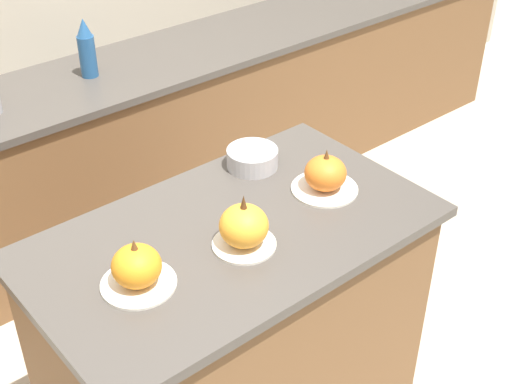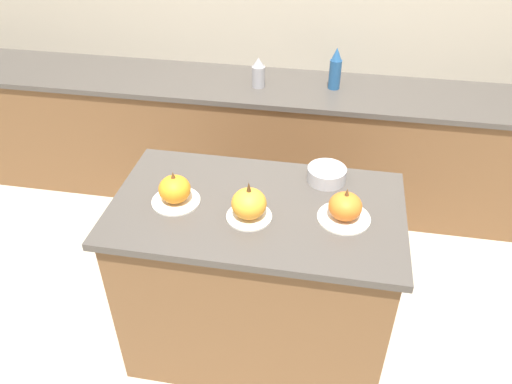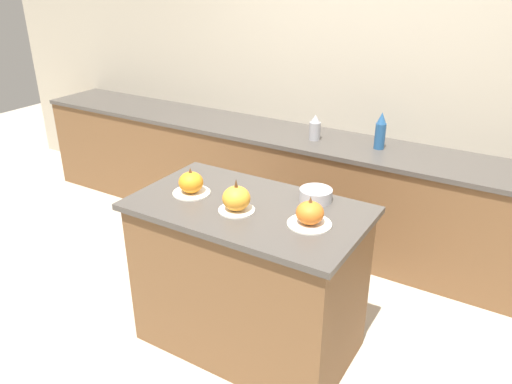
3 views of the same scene
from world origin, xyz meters
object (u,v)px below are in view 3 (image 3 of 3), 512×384
pumpkin_cake_left (191,184)px  mixing_bowl (316,195)px  pumpkin_cake_center (236,199)px  bottle_tall (380,131)px  bottle_short (315,128)px  pumpkin_cake_right (310,214)px

pumpkin_cake_left → mixing_bowl: pumpkin_cake_left is taller
pumpkin_cake_center → bottle_tall: bottle_tall is taller
pumpkin_cake_center → bottle_tall: bearing=79.1°
pumpkin_cake_left → bottle_short: pumpkin_cake_left is taller
bottle_short → pumpkin_cake_left: bearing=-95.5°
pumpkin_cake_right → bottle_tall: (-0.11, 1.41, 0.02)m
pumpkin_cake_center → bottle_short: (-0.21, 1.41, -0.02)m
bottle_tall → bottle_short: bearing=-172.8°
pumpkin_cake_center → pumpkin_cake_left: bearing=171.7°
pumpkin_cake_left → bottle_tall: size_ratio=0.79×
pumpkin_cake_left → bottle_tall: bottle_tall is taller
bottle_tall → pumpkin_cake_center: bearing=-100.9°
pumpkin_cake_center → mixing_bowl: pumpkin_cake_center is taller
mixing_bowl → bottle_short: bearing=115.3°
pumpkin_cake_center → bottle_short: bearing=98.4°
pumpkin_cake_center → bottle_short: 1.43m
bottle_tall → pumpkin_cake_right: bearing=-85.4°
pumpkin_cake_center → mixing_bowl: size_ratio=1.08×
pumpkin_cake_left → bottle_short: size_ratio=1.09×
bottle_short → mixing_bowl: bearing=-64.7°
pumpkin_cake_left → pumpkin_cake_center: bearing=-8.3°
pumpkin_cake_center → mixing_bowl: bearing=47.4°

